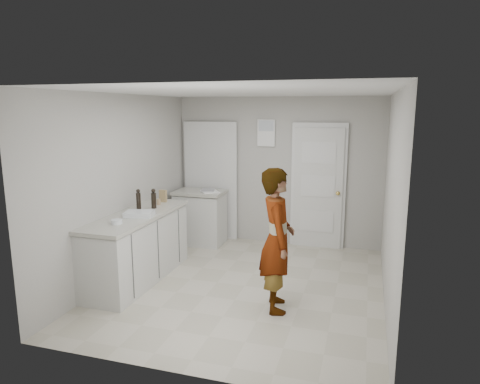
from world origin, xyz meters
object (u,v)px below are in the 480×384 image
(person, at_px, (277,240))
(baking_dish, at_px, (139,214))
(cake_mix_box, at_px, (163,196))
(oil_cruet_b, at_px, (139,200))
(egg_bowl, at_px, (117,222))
(spice_jar, at_px, (159,202))
(oil_cruet_a, at_px, (154,199))

(person, distance_m, baking_dish, 1.89)
(cake_mix_box, height_order, oil_cruet_b, oil_cruet_b)
(oil_cruet_b, xyz_separation_m, egg_bowl, (0.13, -0.76, -0.11))
(person, bearing_deg, baking_dish, 66.64)
(cake_mix_box, relative_size, spice_jar, 2.13)
(person, xyz_separation_m, spice_jar, (-1.94, 0.88, 0.14))
(egg_bowl, bearing_deg, oil_cruet_b, 99.89)
(cake_mix_box, relative_size, oil_cruet_b, 0.63)
(person, distance_m, oil_cruet_a, 2.03)
(egg_bowl, bearing_deg, cake_mix_box, 91.36)
(egg_bowl, bearing_deg, person, 6.37)
(spice_jar, relative_size, oil_cruet_a, 0.30)
(egg_bowl, bearing_deg, oil_cruet_a, 87.76)
(egg_bowl, bearing_deg, spice_jar, 90.14)
(person, height_order, cake_mix_box, person)
(oil_cruet_a, xyz_separation_m, oil_cruet_b, (-0.17, -0.13, 0.01))
(spice_jar, bearing_deg, oil_cruet_a, -80.18)
(spice_jar, height_order, oil_cruet_a, oil_cruet_a)
(spice_jar, relative_size, egg_bowl, 0.63)
(oil_cruet_b, bearing_deg, baking_dish, -59.33)
(spice_jar, bearing_deg, egg_bowl, -89.86)
(egg_bowl, bearing_deg, baking_dish, 80.50)
(baking_dish, distance_m, egg_bowl, 0.42)
(person, bearing_deg, oil_cruet_b, 58.13)
(person, height_order, spice_jar, person)
(baking_dish, bearing_deg, oil_cruet_b, 120.67)
(cake_mix_box, relative_size, oil_cruet_a, 0.65)
(spice_jar, distance_m, oil_cruet_a, 0.24)
(person, relative_size, oil_cruet_a, 5.92)
(oil_cruet_b, height_order, baking_dish, oil_cruet_b)
(spice_jar, relative_size, oil_cruet_b, 0.29)
(cake_mix_box, xyz_separation_m, spice_jar, (0.03, -0.20, -0.05))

